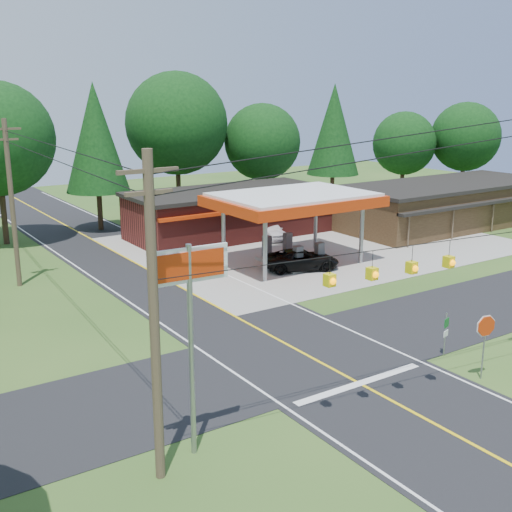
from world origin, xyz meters
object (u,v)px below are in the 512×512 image
gas_canopy (293,202)px  big_stop_sign (190,301)px  suv_car (302,260)px  sedan_car (271,231)px  octagonal_stop_sign (486,331)px

gas_canopy → big_stop_sign: 24.33m
suv_car → big_stop_sign: big_stop_sign is taller
gas_canopy → sedan_car: bearing=66.6°
suv_car → big_stop_sign: size_ratio=0.71×
suv_car → sedan_car: 9.28m
octagonal_stop_sign → suv_car: bearing=77.0°
big_stop_sign → octagonal_stop_sign: (12.50, -1.64, -3.14)m
sedan_car → octagonal_stop_sign: octagonal_stop_sign is taller
big_stop_sign → suv_car: bearing=43.6°
sedan_car → gas_canopy: bearing=-103.9°
octagonal_stop_sign → big_stop_sign: bearing=172.5°
gas_canopy → octagonal_stop_sign: 19.66m
gas_canopy → suv_car: gas_canopy is taller
suv_car → octagonal_stop_sign: size_ratio=1.78×
suv_car → sedan_car: size_ratio=1.23×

